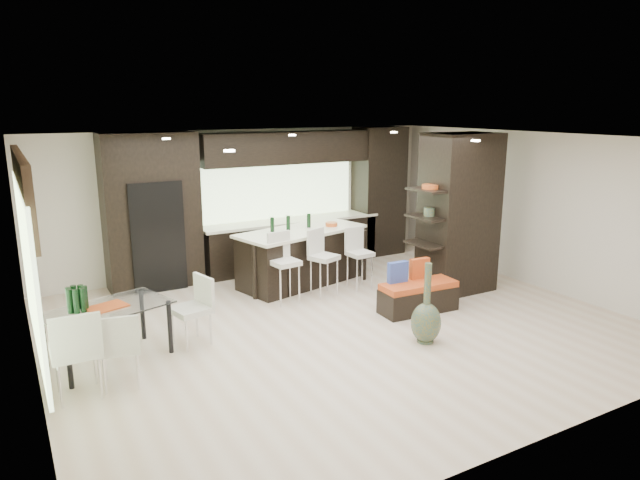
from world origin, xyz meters
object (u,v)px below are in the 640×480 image
chair_far (76,356)px  stool_left (285,275)px  stool_mid (324,269)px  chair_near (120,351)px  chair_end (191,314)px  floor_vase (427,303)px  kitchen_island (302,256)px  stool_right (360,265)px  dining_table (109,335)px  bench (418,297)px

chair_far → stool_left: bearing=27.0°
stool_mid → chair_near: stool_mid is taller
chair_end → floor_vase: bearing=-130.9°
kitchen_island → stool_right: (0.73, -0.80, -0.06)m
chair_far → stool_right: bearing=19.9°
dining_table → chair_end: (1.05, 0.00, 0.07)m
bench → chair_far: 4.97m
kitchen_island → chair_end: kitchen_island is taller
bench → dining_table: (-4.50, 0.51, 0.12)m
chair_near → chair_end: size_ratio=0.98×
stool_right → bench: bearing=-86.8°
bench → dining_table: size_ratio=0.83×
bench → dining_table: dining_table is taller
bench → chair_end: 3.49m
stool_right → dining_table: bearing=-171.6°
kitchen_island → floor_vase: bearing=-99.7°
chair_end → stool_right: bearing=-87.4°
bench → chair_near: size_ratio=1.47×
chair_far → chair_end: chair_far is taller
stool_mid → floor_vase: (0.22, -2.38, 0.10)m
bench → chair_far: chair_far is taller
chair_near → chair_far: (-0.46, -0.03, 0.05)m
stool_mid → chair_near: (-3.61, -1.61, -0.04)m
stool_right → bench: size_ratio=0.71×
stool_right → chair_end: (-3.28, -0.90, -0.01)m
stool_right → chair_near: size_ratio=1.04×
stool_left → chair_far: chair_far is taller
bench → chair_far: size_ratio=1.30×
kitchen_island → chair_far: kitchen_island is taller
bench → dining_table: 4.53m
stool_left → chair_end: bearing=-160.8°
chair_far → bench: bearing=3.7°
floor_vase → bench: bearing=55.8°
stool_right → chair_near: bearing=-162.9°
kitchen_island → stool_left: (-0.73, -0.81, -0.03)m
chair_end → stool_left: bearing=-76.9°
stool_right → floor_vase: size_ratio=0.78×
chair_near → floor_vase: bearing=-0.5°
stool_left → stool_right: stool_left is taller
stool_mid → bench: stool_mid is taller
bench → floor_vase: 1.23m
floor_vase → chair_far: 4.36m
dining_table → chair_near: size_ratio=1.77×
stool_mid → bench: 1.67m
stool_mid → chair_near: 3.95m
stool_right → chair_end: size_ratio=1.02×
stool_mid → chair_end: size_ratio=1.07×
stool_mid → chair_end: stool_mid is taller
kitchen_island → dining_table: 3.99m
chair_end → stool_mid: bearing=-83.5°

